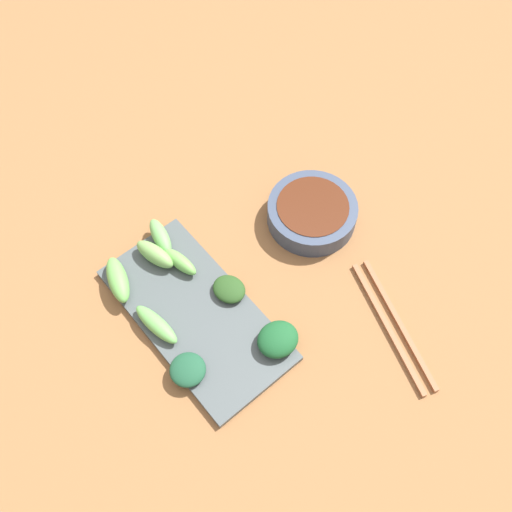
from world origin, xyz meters
TOP-DOWN VIEW (x-y plane):
  - tabletop at (0.00, 0.00)m, footprint 2.10×2.10m
  - sauce_bowl at (-0.17, -0.02)m, footprint 0.15×0.15m
  - serving_plate at (0.09, -0.00)m, footprint 0.16×0.32m
  - broccoli_stalk_0 at (0.15, -0.12)m, footprint 0.06×0.09m
  - broccoli_leafy_1 at (0.02, 0.12)m, footprint 0.07×0.06m
  - broccoli_leafy_2 at (0.02, 0.01)m, footprint 0.06×0.06m
  - broccoli_stalk_3 at (0.05, -0.08)m, footprint 0.03×0.07m
  - broccoli_stalk_4 at (0.08, -0.12)m, footprint 0.04×0.08m
  - broccoli_leafy_5 at (0.15, 0.07)m, footprint 0.05×0.05m
  - broccoli_stalk_6 at (0.05, -0.14)m, footprint 0.04×0.07m
  - broccoli_stalk_7 at (0.15, -0.02)m, footprint 0.04×0.09m
  - chopsticks at (-0.14, 0.21)m, footprint 0.10×0.23m

SIDE VIEW (x-z plane):
  - tabletop at x=0.00m, z-range 0.00..0.02m
  - chopsticks at x=-0.14m, z-range 0.02..0.03m
  - serving_plate at x=0.09m, z-range 0.02..0.03m
  - broccoli_leafy_2 at x=0.02m, z-range 0.03..0.05m
  - broccoli_leafy_5 at x=0.15m, z-range 0.03..0.05m
  - sauce_bowl at x=-0.17m, z-range 0.02..0.06m
  - broccoli_stalk_7 at x=0.15m, z-range 0.03..0.05m
  - broccoli_stalk_3 at x=0.05m, z-range 0.03..0.06m
  - broccoli_stalk_6 at x=0.05m, z-range 0.03..0.06m
  - broccoli_stalk_0 at x=0.15m, z-range 0.03..0.06m
  - broccoli_leafy_1 at x=0.02m, z-range 0.03..0.06m
  - broccoli_stalk_4 at x=0.08m, z-range 0.03..0.06m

